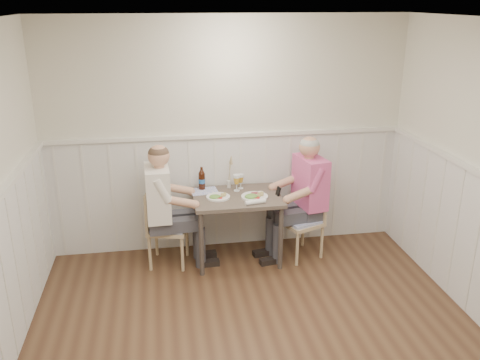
{
  "coord_description": "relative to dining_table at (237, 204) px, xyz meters",
  "views": [
    {
      "loc": [
        -0.74,
        -3.15,
        2.74
      ],
      "look_at": [
        0.04,
        1.64,
        1.0
      ],
      "focal_mm": 38.0,
      "sensor_mm": 36.0,
      "label": 1
    }
  ],
  "objects": [
    {
      "name": "room_shell",
      "position": [
        -0.04,
        -1.84,
        0.87
      ],
      "size": [
        4.04,
        4.54,
        2.6
      ],
      "color": "silver",
      "rests_on": "ground"
    },
    {
      "name": "wainscot",
      "position": [
        -0.04,
        -1.15,
        0.04
      ],
      "size": [
        4.0,
        4.49,
        1.34
      ],
      "color": "silver",
      "rests_on": "ground"
    },
    {
      "name": "dining_table",
      "position": [
        0.0,
        0.0,
        0.0
      ],
      "size": [
        0.94,
        0.7,
        0.75
      ],
      "color": "#4D4037",
      "rests_on": "ground"
    },
    {
      "name": "chair_right",
      "position": [
        0.76,
        -0.03,
        -0.19
      ],
      "size": [
        0.52,
        0.52,
        0.84
      ],
      "color": "tan",
      "rests_on": "ground"
    },
    {
      "name": "chair_left",
      "position": [
        -0.8,
        0.03,
        -0.19
      ],
      "size": [
        0.48,
        0.48,
        0.85
      ],
      "color": "tan",
      "rests_on": "ground"
    },
    {
      "name": "man_in_pink",
      "position": [
        0.77,
        0.01,
        -0.07
      ],
      "size": [
        0.7,
        0.5,
        1.39
      ],
      "color": "#3F3F47",
      "rests_on": "ground"
    },
    {
      "name": "diner_cream",
      "position": [
        -0.79,
        -0.04,
        -0.07
      ],
      "size": [
        0.65,
        0.45,
        1.38
      ],
      "color": "#3F3F47",
      "rests_on": "ground"
    },
    {
      "name": "plate_man",
      "position": [
        0.17,
        -0.09,
        0.12
      ],
      "size": [
        0.28,
        0.28,
        0.07
      ],
      "color": "white",
      "rests_on": "dining_table"
    },
    {
      "name": "plate_diner",
      "position": [
        -0.22,
        -0.03,
        0.12
      ],
      "size": [
        0.25,
        0.25,
        0.06
      ],
      "color": "white",
      "rests_on": "dining_table"
    },
    {
      "name": "beer_glass_a",
      "position": [
        0.07,
        0.21,
        0.21
      ],
      "size": [
        0.07,
        0.07,
        0.17
      ],
      "color": "silver",
      "rests_on": "dining_table"
    },
    {
      "name": "beer_glass_b",
      "position": [
        0.02,
        0.14,
        0.23
      ],
      "size": [
        0.07,
        0.07,
        0.19
      ],
      "color": "silver",
      "rests_on": "dining_table"
    },
    {
      "name": "beer_bottle",
      "position": [
        -0.35,
        0.25,
        0.21
      ],
      "size": [
        0.07,
        0.07,
        0.26
      ],
      "color": "black",
      "rests_on": "dining_table"
    },
    {
      "name": "rolled_napkin",
      "position": [
        0.15,
        -0.26,
        0.12
      ],
      "size": [
        0.22,
        0.09,
        0.05
      ],
      "color": "white",
      "rests_on": "dining_table"
    },
    {
      "name": "grass_vase",
      "position": [
        -0.05,
        0.26,
        0.27
      ],
      "size": [
        0.04,
        0.04,
        0.39
      ],
      "color": "silver",
      "rests_on": "dining_table"
    },
    {
      "name": "gingham_mat",
      "position": [
        -0.33,
        0.19,
        0.1
      ],
      "size": [
        0.31,
        0.26,
        0.01
      ],
      "color": "#5D6BC0",
      "rests_on": "dining_table"
    }
  ]
}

